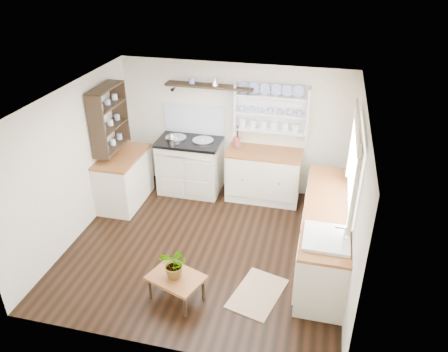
% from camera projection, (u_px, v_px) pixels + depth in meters
% --- Properties ---
extents(floor, '(4.00, 3.80, 0.01)m').
position_uv_depth(floor, '(206.00, 246.00, 6.57)').
color(floor, black).
rests_on(floor, ground).
extents(wall_back, '(4.00, 0.02, 2.30)m').
position_uv_depth(wall_back, '(234.00, 128.00, 7.64)').
color(wall_back, beige).
rests_on(wall_back, ground).
extents(wall_right, '(0.02, 3.80, 2.30)m').
position_uv_depth(wall_right, '(354.00, 197.00, 5.61)').
color(wall_right, beige).
rests_on(wall_right, ground).
extents(wall_left, '(0.02, 3.80, 2.30)m').
position_uv_depth(wall_left, '(74.00, 164.00, 6.43)').
color(wall_left, beige).
rests_on(wall_left, ground).
extents(ceiling, '(4.00, 3.80, 0.01)m').
position_uv_depth(ceiling, '(202.00, 99.00, 5.47)').
color(ceiling, white).
rests_on(ceiling, wall_back).
extents(window, '(0.08, 1.55, 1.22)m').
position_uv_depth(window, '(354.00, 163.00, 5.55)').
color(window, white).
rests_on(window, wall_right).
extents(aga_cooker, '(1.11, 0.77, 1.02)m').
position_uv_depth(aga_cooker, '(190.00, 165.00, 7.82)').
color(aga_cooker, beige).
rests_on(aga_cooker, floor).
extents(back_cabinets, '(1.27, 0.63, 0.90)m').
position_uv_depth(back_cabinets, '(264.00, 175.00, 7.59)').
color(back_cabinets, white).
rests_on(back_cabinets, floor).
extents(right_cabinets, '(0.62, 2.43, 0.90)m').
position_uv_depth(right_cabinets, '(325.00, 233.00, 6.08)').
color(right_cabinets, white).
rests_on(right_cabinets, floor).
extents(belfast_sink, '(0.55, 0.60, 0.45)m').
position_uv_depth(belfast_sink, '(325.00, 246.00, 5.28)').
color(belfast_sink, white).
rests_on(belfast_sink, right_cabinets).
extents(left_cabinets, '(0.62, 1.13, 0.90)m').
position_uv_depth(left_cabinets, '(124.00, 178.00, 7.47)').
color(left_cabinets, white).
rests_on(left_cabinets, floor).
extents(plate_rack, '(1.20, 0.22, 0.90)m').
position_uv_depth(plate_rack, '(272.00, 110.00, 7.28)').
color(plate_rack, white).
rests_on(plate_rack, wall_back).
extents(high_shelf, '(1.50, 0.29, 0.16)m').
position_uv_depth(high_shelf, '(209.00, 86.00, 7.25)').
color(high_shelf, black).
rests_on(high_shelf, wall_back).
extents(left_shelving, '(0.28, 0.80, 1.05)m').
position_uv_depth(left_shelving, '(109.00, 118.00, 6.98)').
color(left_shelving, black).
rests_on(left_shelving, wall_left).
extents(kettle, '(0.16, 0.16, 0.20)m').
position_uv_depth(kettle, '(172.00, 139.00, 7.52)').
color(kettle, silver).
rests_on(kettle, aga_cooker).
extents(utensil_crock, '(0.14, 0.14, 0.16)m').
position_uv_depth(utensil_crock, '(237.00, 142.00, 7.51)').
color(utensil_crock, brown).
rests_on(utensil_crock, back_cabinets).
extents(center_table, '(0.78, 0.67, 0.36)m').
position_uv_depth(center_table, '(176.00, 279.00, 5.47)').
color(center_table, brown).
rests_on(center_table, floor).
extents(potted_plant, '(0.46, 0.43, 0.40)m').
position_uv_depth(potted_plant, '(175.00, 264.00, 5.36)').
color(potted_plant, '#3F7233').
rests_on(potted_plant, center_table).
extents(floor_rug, '(0.75, 0.96, 0.02)m').
position_uv_depth(floor_rug, '(257.00, 293.00, 5.68)').
color(floor_rug, '#947E56').
rests_on(floor_rug, floor).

